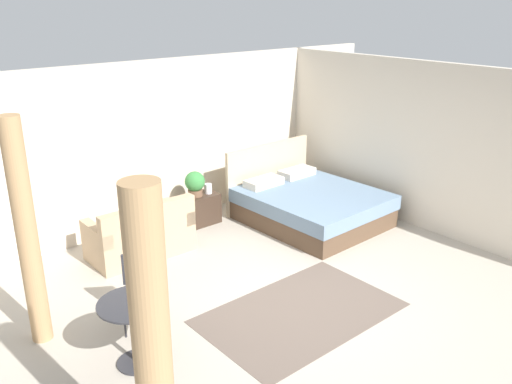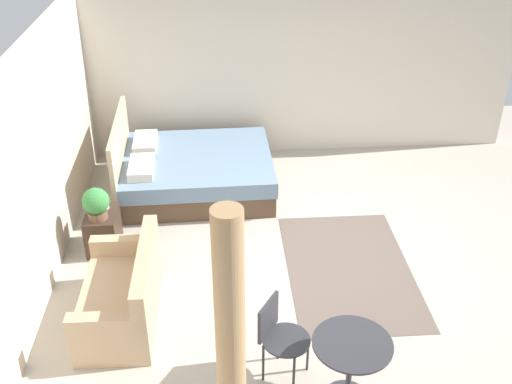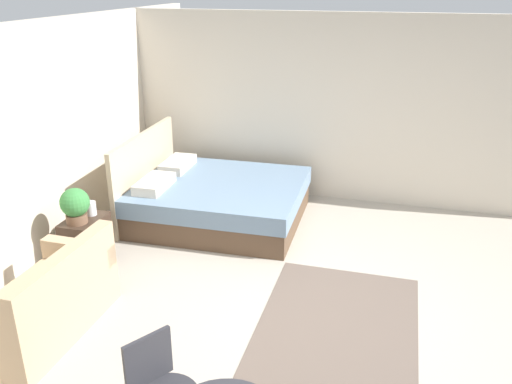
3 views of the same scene
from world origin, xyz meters
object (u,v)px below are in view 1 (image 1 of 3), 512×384
nightstand (202,209)px  balcony_table (134,321)px  cafe_chair_near_window (139,284)px  couch (141,237)px  vase (208,189)px  potted_plant (195,183)px  bed (309,204)px

nightstand → balcony_table: balcony_table is taller
balcony_table → cafe_chair_near_window: bearing=57.8°
cafe_chair_near_window → couch: bearing=60.6°
couch → balcony_table: bearing=-120.2°
vase → potted_plant: bearing=169.9°
couch → bed: bearing=-13.5°
couch → potted_plant: bearing=19.2°
couch → potted_plant: potted_plant is taller
couch → vase: bearing=14.9°
vase → cafe_chair_near_window: 2.93m
balcony_table → vase: bearing=43.1°
bed → vase: (-1.24, 1.01, 0.27)m
bed → nightstand: 1.71m
bed → nightstand: size_ratio=4.10×
potted_plant → vase: size_ratio=2.53×
bed → vase: bearing=140.7°
vase → cafe_chair_near_window: size_ratio=0.19×
vase → balcony_table: 3.59m
potted_plant → vase: bearing=-10.1°
cafe_chair_near_window → vase: bearing=39.7°
couch → cafe_chair_near_window: (-0.84, -1.49, 0.21)m
vase → balcony_table: (-2.62, -2.45, -0.08)m
couch → balcony_table: 2.41m
nightstand → balcony_table: size_ratio=0.76×
vase → nightstand: bearing=166.6°
nightstand → couch: bearing=-162.6°
couch → vase: (1.41, 0.38, 0.28)m
nightstand → potted_plant: (-0.10, 0.01, 0.45)m
cafe_chair_near_window → nightstand: bearing=41.7°
bed → balcony_table: bed is taller
bed → potted_plant: bed is taller
potted_plant → couch: bearing=-160.8°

